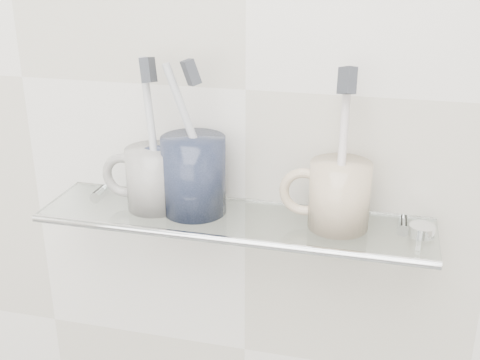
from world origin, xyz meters
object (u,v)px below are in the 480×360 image
(shelf_glass, at_px, (234,220))
(mug_center, at_px, (194,175))
(mug_left, at_px, (154,178))
(mug_right, at_px, (339,195))

(shelf_glass, height_order, mug_center, mug_center)
(shelf_glass, height_order, mug_left, mug_left)
(mug_right, bearing_deg, shelf_glass, -155.80)
(mug_left, relative_size, mug_right, 0.98)
(shelf_glass, relative_size, mug_center, 4.99)
(mug_left, relative_size, mug_center, 0.81)
(shelf_glass, xyz_separation_m, mug_right, (0.13, 0.00, 0.05))
(mug_left, bearing_deg, mug_right, 13.75)
(mug_left, xyz_separation_m, mug_right, (0.24, 0.00, 0.00))
(shelf_glass, relative_size, mug_right, 6.03)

